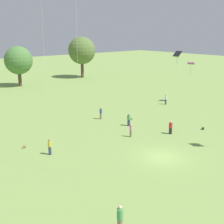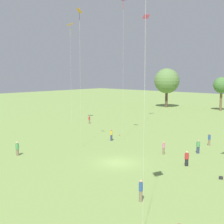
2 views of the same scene
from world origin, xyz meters
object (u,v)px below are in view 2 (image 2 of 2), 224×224
at_px(kite_0, 70,29).
at_px(kite_3, 123,10).
at_px(person_1, 89,120).
at_px(person_10, 187,159).
at_px(person_8, 141,190).
at_px(person_6, 198,147).
at_px(picnic_bag_2, 221,178).
at_px(kite_4, 146,21).
at_px(person_0, 209,139).
at_px(person_3, 17,149).
at_px(person_11, 164,148).
at_px(kite_2, 79,22).
at_px(picnic_bag_1, 120,135).
at_px(person_7, 111,135).

height_order(kite_0, kite_3, kite_3).
bearing_deg(person_1, person_10, 34.69).
bearing_deg(person_8, person_6, -70.90).
bearing_deg(picnic_bag_2, kite_4, 138.36).
height_order(person_10, kite_4, kite_4).
bearing_deg(person_0, person_1, -11.78).
relative_size(person_3, kite_4, 0.08).
bearing_deg(person_11, kite_2, -111.41).
xyz_separation_m(person_1, picnic_bag_1, (12.70, -5.28, -0.65)).
xyz_separation_m(person_7, kite_4, (-6.80, 17.81, 19.70)).
bearing_deg(picnic_bag_2, person_0, 119.40).
xyz_separation_m(person_3, kite_0, (-13.25, 20.11, 17.80)).
xyz_separation_m(person_3, person_7, (2.93, 14.22, 0.00)).
bearing_deg(person_0, picnic_bag_1, 6.59).
bearing_deg(picnic_bag_2, person_7, 164.00).
height_order(person_6, kite_4, kite_4).
bearing_deg(person_6, person_1, -147.47).
relative_size(person_0, kite_2, 0.09).
height_order(person_0, kite_2, kite_2).
bearing_deg(kite_4, kite_3, 100.21).
relative_size(kite_0, kite_4, 0.90).
bearing_deg(person_0, kite_0, -5.88).
xyz_separation_m(person_0, kite_2, (-12.69, -12.96, 16.06)).
bearing_deg(person_10, kite_0, 142.01).
bearing_deg(person_1, picnic_bag_1, 35.75).
height_order(person_11, kite_4, kite_4).
relative_size(kite_2, kite_4, 0.86).
height_order(person_1, person_8, person_8).
distance_m(person_6, kite_4, 32.29).
xyz_separation_m(person_1, person_3, (11.03, -22.91, 0.05)).
bearing_deg(person_8, person_10, -72.64).
height_order(person_6, person_8, person_8).
distance_m(person_3, person_6, 22.89).
bearing_deg(person_7, kite_3, 170.85).
bearing_deg(kite_2, person_7, -25.80).
relative_size(person_11, kite_3, 0.08).
xyz_separation_m(person_11, kite_0, (-26.48, 7.40, 17.84)).
height_order(person_10, picnic_bag_2, person_10).
height_order(kite_2, kite_3, kite_3).
height_order(person_7, kite_3, kite_3).
bearing_deg(picnic_bag_1, kite_0, 170.57).
bearing_deg(person_6, kite_4, -171.88).
distance_m(person_11, kite_2, 19.76).
distance_m(person_1, kite_0, 18.21).
relative_size(person_1, person_11, 0.99).
distance_m(person_1, kite_2, 25.72).
bearing_deg(kite_3, person_1, 0.87).
bearing_deg(person_6, person_0, 145.92).
relative_size(person_7, person_10, 1.04).
bearing_deg(person_3, person_0, 176.74).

